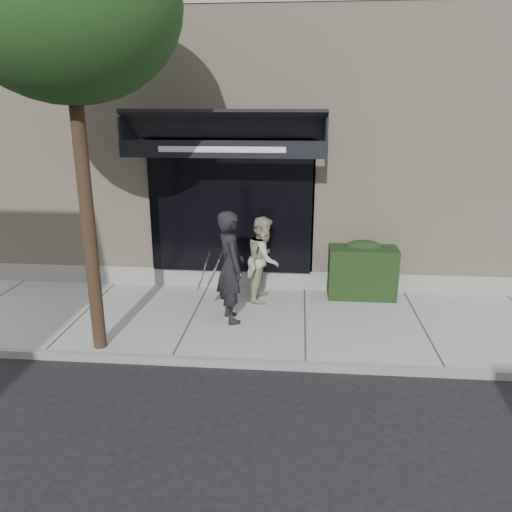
# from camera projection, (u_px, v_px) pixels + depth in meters

# --- Properties ---
(ground) EXTENTS (80.00, 80.00, 0.00)m
(ground) POSITION_uv_depth(u_px,v_px,m) (305.00, 326.00, 8.81)
(ground) COLOR black
(ground) RESTS_ON ground
(sidewalk) EXTENTS (20.00, 3.00, 0.12)m
(sidewalk) POSITION_uv_depth(u_px,v_px,m) (305.00, 323.00, 8.80)
(sidewalk) COLOR #A2A29C
(sidewalk) RESTS_ON ground
(curb) EXTENTS (20.00, 0.10, 0.14)m
(curb) POSITION_uv_depth(u_px,v_px,m) (306.00, 366.00, 7.32)
(curb) COLOR gray
(curb) RESTS_ON ground
(building_facade) EXTENTS (14.30, 8.04, 5.64)m
(building_facade) POSITION_uv_depth(u_px,v_px,m) (306.00, 145.00, 12.74)
(building_facade) COLOR #C1AC93
(building_facade) RESTS_ON ground
(hedge) EXTENTS (1.30, 0.70, 1.14)m
(hedge) POSITION_uv_depth(u_px,v_px,m) (362.00, 270.00, 9.72)
(hedge) COLOR black
(hedge) RESTS_ON sidewalk
(street_tree) EXTENTS (3.00, 3.00, 6.28)m
(street_tree) POSITION_uv_depth(u_px,v_px,m) (66.00, 4.00, 6.39)
(street_tree) COLOR black
(street_tree) RESTS_ON ground
(pedestrian_front) EXTENTS (0.91, 0.93, 1.95)m
(pedestrian_front) POSITION_uv_depth(u_px,v_px,m) (230.00, 267.00, 8.49)
(pedestrian_front) COLOR black
(pedestrian_front) RESTS_ON sidewalk
(pedestrian_back) EXTENTS (0.69, 0.89, 1.63)m
(pedestrian_back) POSITION_uv_depth(u_px,v_px,m) (264.00, 259.00, 9.49)
(pedestrian_back) COLOR #B9B494
(pedestrian_back) RESTS_ON sidewalk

